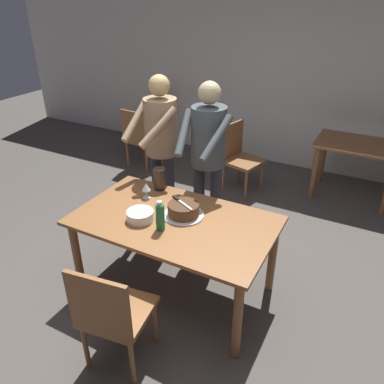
% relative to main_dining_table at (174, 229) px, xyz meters
% --- Properties ---
extents(ground_plane, '(14.00, 14.00, 0.00)m').
position_rel_main_dining_table_xyz_m(ground_plane, '(0.00, 0.00, -0.65)').
color(ground_plane, '#4C4742').
extents(back_wall, '(10.00, 0.12, 2.70)m').
position_rel_main_dining_table_xyz_m(back_wall, '(0.00, 3.25, 0.70)').
color(back_wall, silver).
rests_on(back_wall, ground_plane).
extents(main_dining_table, '(1.63, 0.96, 0.75)m').
position_rel_main_dining_table_xyz_m(main_dining_table, '(0.00, 0.00, 0.00)').
color(main_dining_table, brown).
rests_on(main_dining_table, ground_plane).
extents(cake_on_platter, '(0.34, 0.34, 0.11)m').
position_rel_main_dining_table_xyz_m(cake_on_platter, '(0.04, 0.08, 0.15)').
color(cake_on_platter, silver).
rests_on(cake_on_platter, main_dining_table).
extents(cake_knife, '(0.25, 0.14, 0.02)m').
position_rel_main_dining_table_xyz_m(cake_knife, '(-0.02, 0.12, 0.22)').
color(cake_knife, silver).
rests_on(cake_knife, cake_on_platter).
extents(plate_stack, '(0.22, 0.22, 0.08)m').
position_rel_main_dining_table_xyz_m(plate_stack, '(-0.24, -0.14, 0.14)').
color(plate_stack, white).
rests_on(plate_stack, main_dining_table).
extents(wine_glass_near, '(0.08, 0.08, 0.14)m').
position_rel_main_dining_table_xyz_m(wine_glass_near, '(-0.40, 0.19, 0.20)').
color(wine_glass_near, silver).
rests_on(wine_glass_near, main_dining_table).
extents(water_bottle, '(0.07, 0.07, 0.25)m').
position_rel_main_dining_table_xyz_m(water_bottle, '(-0.02, -0.17, 0.22)').
color(water_bottle, '#1E6B38').
rests_on(water_bottle, main_dining_table).
extents(hurricane_lamp, '(0.11, 0.11, 0.21)m').
position_rel_main_dining_table_xyz_m(hurricane_lamp, '(-0.38, 0.39, 0.21)').
color(hurricane_lamp, black).
rests_on(hurricane_lamp, main_dining_table).
extents(person_cutting_cake, '(0.47, 0.55, 1.72)m').
position_rel_main_dining_table_xyz_m(person_cutting_cake, '(-0.04, 0.69, 0.43)').
color(person_cutting_cake, '#2D2D38').
rests_on(person_cutting_cake, ground_plane).
extents(person_standing_beside, '(0.46, 0.58, 1.72)m').
position_rel_main_dining_table_xyz_m(person_standing_beside, '(-0.57, 0.72, 0.43)').
color(person_standing_beside, '#2D2D38').
rests_on(person_standing_beside, ground_plane).
extents(chair_near_side, '(0.50, 0.50, 0.90)m').
position_rel_main_dining_table_xyz_m(chair_near_side, '(0.01, -0.86, -0.16)').
color(chair_near_side, brown).
rests_on(chair_near_side, ground_plane).
extents(background_table, '(1.00, 0.70, 0.74)m').
position_rel_main_dining_table_xyz_m(background_table, '(1.12, 2.55, -0.07)').
color(background_table, brown).
rests_on(background_table, ground_plane).
extents(background_chair_0, '(0.48, 0.48, 0.90)m').
position_rel_main_dining_table_xyz_m(background_chair_0, '(-1.77, 2.04, -0.16)').
color(background_chair_0, brown).
rests_on(background_chair_0, ground_plane).
extents(background_chair_2, '(0.54, 0.54, 0.90)m').
position_rel_main_dining_table_xyz_m(background_chair_2, '(-0.24, 2.06, -0.16)').
color(background_chair_2, brown).
rests_on(background_chair_2, ground_plane).
extents(background_chair_3, '(0.62, 0.62, 0.90)m').
position_rel_main_dining_table_xyz_m(background_chair_3, '(-2.16, 2.91, -0.16)').
color(background_chair_3, brown).
rests_on(background_chair_3, ground_plane).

